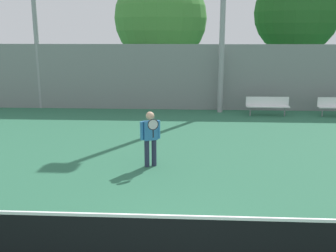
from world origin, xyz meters
TOP-DOWN VIEW (x-y plane):
  - tennis_net at (0.00, 0.00)m, footprint 10.73×0.09m
  - tennis_player at (-0.86, 5.14)m, footprint 0.55×0.49m
  - bench_courtside_near at (3.78, 12.43)m, footprint 1.94×0.40m
  - back_fence at (0.00, 13.65)m, footprint 33.05×0.06m
  - tree_green_broad at (-1.58, 19.14)m, footprint 5.58×5.58m
  - tree_dark_dense at (6.86, 20.51)m, footprint 5.28×5.28m

SIDE VIEW (x-z plane):
  - tennis_net at x=0.00m, z-range 0.01..1.04m
  - bench_courtside_near at x=3.78m, z-range 0.10..0.95m
  - tennis_player at x=-0.86m, z-range 0.12..1.70m
  - back_fence at x=0.00m, z-range 0.00..3.17m
  - tree_green_broad at x=-1.58m, z-range 0.87..8.20m
  - tree_dark_dense at x=6.86m, z-range 1.13..8.70m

